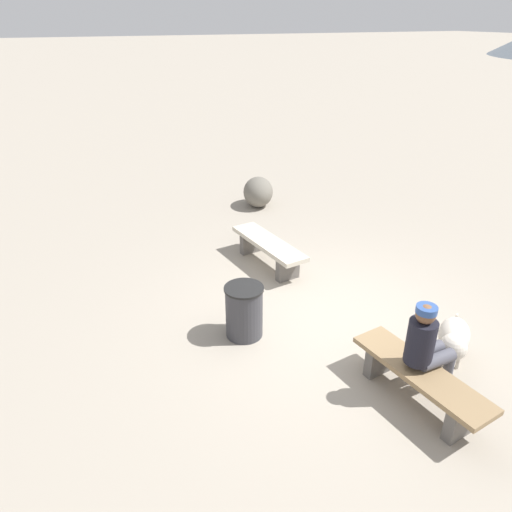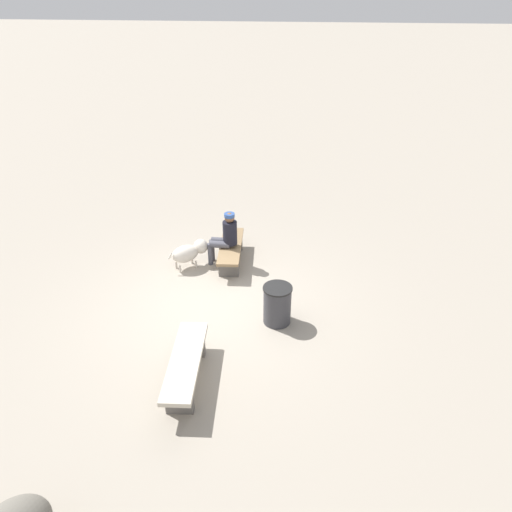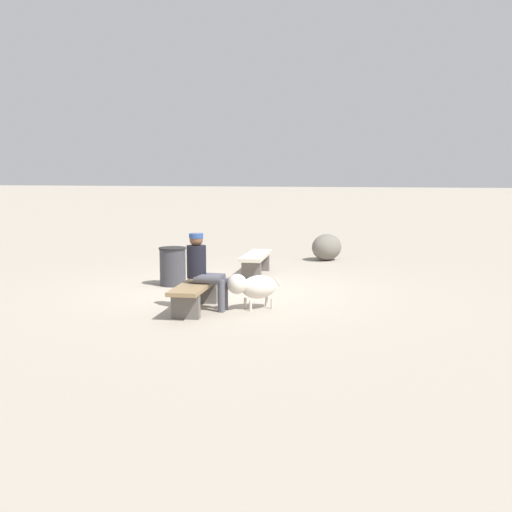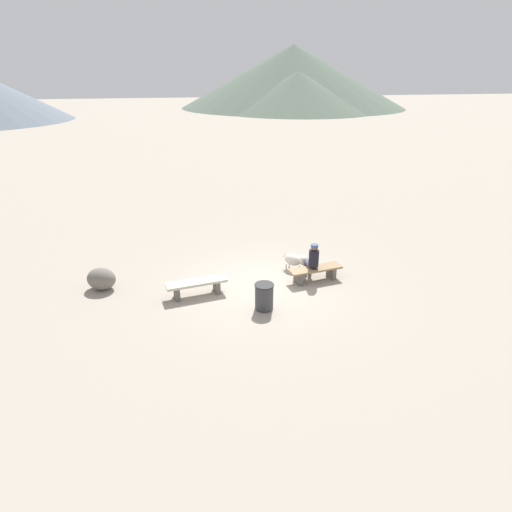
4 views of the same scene
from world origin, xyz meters
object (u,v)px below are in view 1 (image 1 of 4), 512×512
(bench_right, at_px, (419,379))
(trash_bin, at_px, (244,311))
(bench_left, at_px, (268,248))
(boulder, at_px, (258,192))
(seated_person, at_px, (427,345))
(dog, at_px, (454,338))

(bench_right, relative_size, trash_bin, 2.33)
(bench_left, relative_size, boulder, 2.07)
(seated_person, bearing_deg, trash_bin, -145.60)
(seated_person, bearing_deg, bench_right, -51.54)
(trash_bin, xyz_separation_m, boulder, (-4.37, 2.14, -0.04))
(bench_right, relative_size, dog, 2.21)
(boulder, bearing_deg, dog, -0.43)
(bench_left, bearing_deg, seated_person, -4.14)
(dog, distance_m, boulder, 5.92)
(trash_bin, bearing_deg, seated_person, 36.85)
(bench_right, relative_size, seated_person, 1.41)
(dog, height_order, boulder, boulder)
(seated_person, xyz_separation_m, trash_bin, (-1.83, -1.37, -0.32))
(bench_left, distance_m, dog, 3.38)
(bench_right, xyz_separation_m, dog, (-0.36, 0.82, 0.06))
(bench_left, relative_size, bench_right, 1.03)
(bench_left, relative_size, seated_person, 1.45)
(bench_right, distance_m, trash_bin, 2.30)
(bench_left, relative_size, trash_bin, 2.41)
(seated_person, bearing_deg, boulder, 170.46)
(seated_person, relative_size, boulder, 1.42)
(trash_bin, bearing_deg, dog, 53.46)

